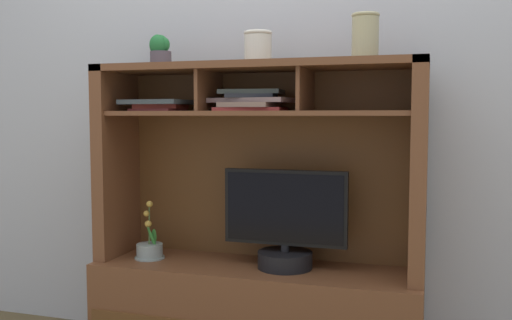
# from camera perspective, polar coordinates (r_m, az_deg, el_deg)

# --- Properties ---
(back_wall) EXTENTS (6.00, 0.02, 2.80)m
(back_wall) POSITION_cam_1_polar(r_m,az_deg,el_deg) (2.67, 1.64, 10.99)
(back_wall) COLOR #B3B8BD
(back_wall) RESTS_ON ground
(media_console) EXTENTS (1.40, 0.47, 1.32)m
(media_console) POSITION_cam_1_polar(r_m,az_deg,el_deg) (2.52, 0.05, -11.74)
(media_console) COLOR brown
(media_console) RESTS_ON ground
(tv_monitor) EXTENTS (0.53, 0.23, 0.42)m
(tv_monitor) POSITION_cam_1_polar(r_m,az_deg,el_deg) (2.40, 2.94, -6.92)
(tv_monitor) COLOR black
(tv_monitor) RESTS_ON media_console
(potted_orchid) EXTENTS (0.14, 0.14, 0.27)m
(potted_orchid) POSITION_cam_1_polar(r_m,az_deg,el_deg) (2.63, -10.66, -8.80)
(potted_orchid) COLOR gray
(potted_orchid) RESTS_ON media_console
(magazine_stack_left) EXTENTS (0.31, 0.24, 0.05)m
(magazine_stack_left) POSITION_cam_1_polar(r_m,az_deg,el_deg) (2.55, -9.78, 5.53)
(magazine_stack_left) COLOR #9A3A3A
(magazine_stack_left) RESTS_ON media_console
(magazine_stack_centre) EXTENTS (0.37, 0.23, 0.09)m
(magazine_stack_centre) POSITION_cam_1_polar(r_m,az_deg,el_deg) (2.41, -0.51, 5.97)
(magazine_stack_centre) COLOR #AE3834
(magazine_stack_centre) RESTS_ON media_console
(potted_succulent) EXTENTS (0.11, 0.11, 0.14)m
(potted_succulent) POSITION_cam_1_polar(r_m,az_deg,el_deg) (2.62, -9.63, 10.76)
(potted_succulent) COLOR #504851
(potted_succulent) RESTS_ON media_console
(ceramic_vase) EXTENTS (0.12, 0.12, 0.14)m
(ceramic_vase) POSITION_cam_1_polar(r_m,az_deg,el_deg) (2.45, 0.20, 11.30)
(ceramic_vase) COLOR silver
(ceramic_vase) RESTS_ON media_console
(accent_vase) EXTENTS (0.11, 0.11, 0.18)m
(accent_vase) POSITION_cam_1_polar(r_m,az_deg,el_deg) (2.32, 10.95, 12.15)
(accent_vase) COLOR tan
(accent_vase) RESTS_ON media_console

